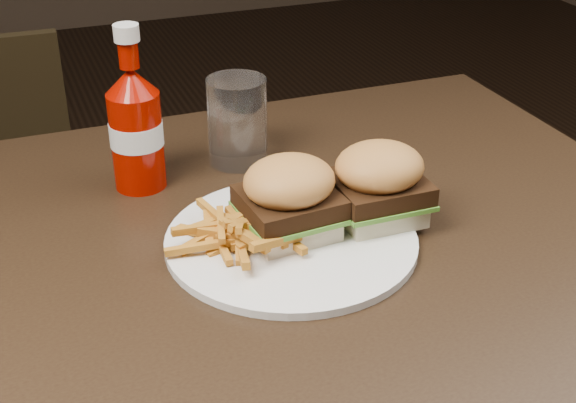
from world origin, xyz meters
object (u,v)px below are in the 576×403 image
object	(u,v)px
dining_table	(189,274)
tumbler	(237,123)
plate	(291,240)
ketchup_bottle	(137,143)

from	to	relation	value
dining_table	tumbler	bearing A→B (deg)	59.19
plate	ketchup_bottle	world-z (taller)	ketchup_bottle
tumbler	plate	bearing A→B (deg)	-92.72
plate	tumbler	distance (m)	0.23
plate	ketchup_bottle	bearing A→B (deg)	122.34
plate	tumbler	xyz separation A→B (m)	(0.01, 0.23, 0.05)
ketchup_bottle	tumbler	distance (m)	0.14
dining_table	ketchup_bottle	world-z (taller)	ketchup_bottle
dining_table	tumbler	size ratio (longest dim) A/B	9.61
dining_table	tumbler	world-z (taller)	tumbler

